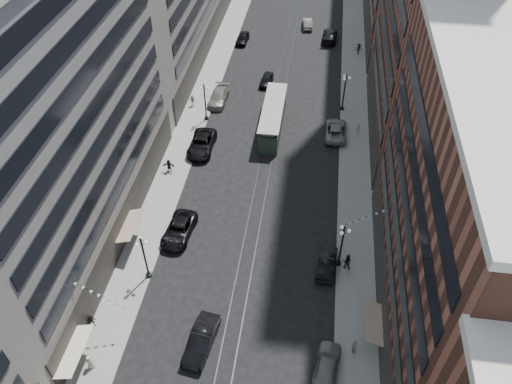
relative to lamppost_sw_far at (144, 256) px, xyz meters
The scene contains 31 objects.
ground 33.44m from the lamppost_sw_far, 73.96° to the left, with size 220.00×220.00×0.00m, color black.
sidewalk_west 42.15m from the lamppost_sw_far, 92.45° to the left, with size 4.00×180.00×0.15m, color gray.
sidewalk_east 46.70m from the lamppost_sw_far, 64.31° to the left, with size 4.00×180.00×0.15m, color gray.
rail_west 42.96m from the lamppost_sw_far, 78.56° to the left, with size 0.12×180.00×0.02m, color #2D2D33.
rail_east 43.26m from the lamppost_sw_far, 76.74° to the left, with size 0.12×180.00×0.02m, color #2D2D33.
building_west_mid 14.31m from the lamppost_sw_far, 147.34° to the left, with size 8.00×36.00×28.00m, color gray.
building_east_mid 27.67m from the lamppost_sw_far, ahead, with size 8.00×30.00×24.00m, color brown.
lamppost_sw_far is the anchor object (origin of this frame).
lamppost_sw_mid 27.00m from the lamppost_sw_far, 90.00° to the left, with size 1.03×1.14×5.52m.
lamppost_se_far 18.83m from the lamppost_sw_far, 12.26° to the left, with size 1.03×1.14×5.52m.
lamppost_se_mid 36.91m from the lamppost_sw_far, 60.10° to the left, with size 1.03×1.14×5.52m.
streetcar 28.01m from the lamppost_sw_far, 70.79° to the left, with size 2.67×12.07×3.34m.
car_2 6.40m from the lamppost_sw_far, 74.49° to the left, with size 2.66×5.78×1.61m, color black.
car_4 19.26m from the lamppost_sw_far, 23.02° to the right, with size 1.97×4.89×1.67m, color slate.
car_5 9.71m from the lamppost_sw_far, 44.42° to the right, with size 1.87×5.36×1.77m, color black.
pedestrian_1 10.32m from the lamppost_sw_far, 101.40° to the right, with size 0.76×0.41×1.55m, color #BDB69C.
pedestrian_2 7.28m from the lamppost_sw_far, 118.29° to the right, with size 0.80×0.44×1.65m, color black.
pedestrian_4 20.67m from the lamppost_sw_far, 15.39° to the right, with size 1.00×0.46×1.71m, color #B4A695.
car_7 20.64m from the lamppost_sw_far, 87.77° to the left, with size 2.93×6.36×1.77m, color black.
car_8 31.76m from the lamppost_sw_far, 88.55° to the left, with size 2.32×5.71×1.66m, color slate.
car_9 50.54m from the lamppost_sw_far, 88.54° to the left, with size 1.79×4.46×1.52m, color black.
car_10 17.70m from the lamppost_sw_far, 11.39° to the left, with size 1.63×4.69×1.54m, color black.
car_11 31.39m from the lamppost_sw_far, 55.80° to the left, with size 2.70×5.86×1.63m, color gray.
car_12 55.78m from the lamppost_sw_far, 73.32° to the left, with size 2.39×5.89×1.71m, color black.
car_13 38.22m from the lamppost_sw_far, 79.43° to the left, with size 1.66×4.11×1.40m, color black.
car_14 59.12m from the lamppost_sw_far, 78.35° to the left, with size 1.55×4.45×1.47m, color gray.
pedestrian_5 15.97m from the lamppost_sw_far, 97.82° to the left, with size 1.51×0.43×1.63m, color black.
pedestrian_6 30.24m from the lamppost_sw_far, 94.95° to the left, with size 0.98×0.45×1.68m, color #ADA28F.
pedestrian_7 19.62m from the lamppost_sw_far, 10.91° to the left, with size 0.91×0.50×1.86m, color black.
pedestrian_8 33.65m from the lamppost_sw_far, 52.58° to the left, with size 0.56×0.37×1.54m, color beige.
pedestrian_9 52.87m from the lamppost_sw_far, 66.79° to the left, with size 1.22×0.50×1.89m, color black.
Camera 1 is at (5.36, -0.41, 39.58)m, focal length 35.00 mm.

